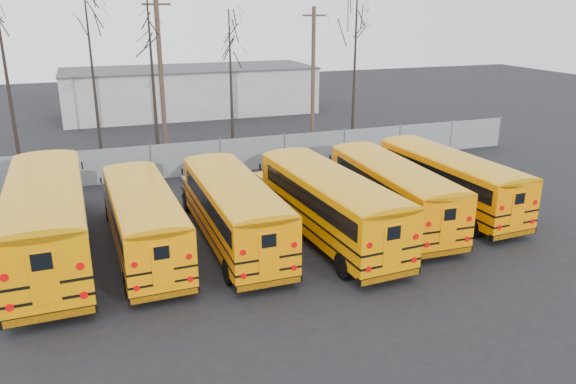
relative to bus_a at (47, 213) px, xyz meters
name	(u,v)px	position (x,y,z in m)	size (l,w,h in m)	color
ground	(290,252)	(8.92, -2.36, -1.96)	(120.00, 120.00, 0.00)	black
fence	(220,156)	(8.92, 9.64, -0.96)	(40.00, 0.04, 2.00)	gray
distant_building	(191,91)	(10.92, 29.64, 0.04)	(22.00, 8.00, 4.00)	#BBBAB5
bus_a	(47,213)	(0.00, 0.00, 0.00)	(3.04, 12.04, 3.35)	black
bus_b	(143,215)	(3.45, -0.57, -0.31)	(2.60, 10.13, 2.81)	black
bus_c	(233,205)	(7.00, -0.81, -0.25)	(2.47, 10.46, 2.92)	black
bus_d	(328,199)	(10.83, -1.61, -0.19)	(3.19, 10.96, 3.03)	black
bus_e	(391,187)	(14.31, -0.76, -0.28)	(2.66, 10.34, 2.87)	black
bus_f	(447,176)	(17.66, -0.19, -0.28)	(2.92, 10.36, 2.87)	black
utility_pole_left	(161,73)	(6.63, 16.03, 3.26)	(1.77, 0.66, 10.16)	#453427
utility_pole_right	(313,72)	(17.68, 16.81, 2.85)	(1.57, 0.80, 9.37)	#4A392A
tree_2	(4,62)	(-2.24, 14.03, 4.42)	(0.26, 0.26, 12.76)	black
tree_3	(92,69)	(2.42, 15.47, 3.73)	(0.26, 0.26, 11.38)	black
tree_4	(153,76)	(5.85, 13.80, 3.35)	(0.26, 0.26, 10.62)	black
tree_5	(231,81)	(11.12, 15.32, 2.63)	(0.26, 0.26, 9.19)	black
tree_6	(355,58)	(19.04, 12.82, 4.14)	(0.26, 0.26, 12.21)	black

